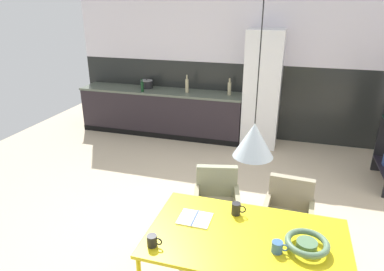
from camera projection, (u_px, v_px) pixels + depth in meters
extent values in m
plane|color=#C0AE90|center=(192.00, 231.00, 4.01)|extent=(8.67, 8.67, 0.00)
cube|color=black|center=(240.00, 100.00, 6.67)|extent=(6.56, 0.12, 1.42)
cube|color=silver|center=(244.00, 24.00, 6.15)|extent=(6.56, 0.12, 1.42)
cube|color=#262025|center=(161.00, 113.00, 6.86)|extent=(3.24, 0.60, 0.85)
cube|color=#565F51|center=(161.00, 91.00, 6.70)|extent=(3.27, 0.63, 0.04)
cube|color=black|center=(156.00, 136.00, 6.73)|extent=(3.24, 0.01, 0.10)
cube|color=silver|center=(262.00, 90.00, 6.11)|extent=(0.63, 0.60, 2.08)
cube|color=yellow|center=(247.00, 238.00, 2.75)|extent=(1.59, 0.95, 0.03)
cylinder|color=yellow|center=(176.00, 228.00, 3.48)|extent=(0.04, 0.04, 0.72)
cylinder|color=yellow|center=(336.00, 258.00, 3.07)|extent=(0.04, 0.04, 0.72)
cube|color=gray|center=(287.00, 220.00, 3.51)|extent=(0.51, 0.49, 0.06)
cube|color=gray|center=(291.00, 192.00, 3.61)|extent=(0.46, 0.11, 0.36)
cube|color=gray|center=(311.00, 216.00, 3.41)|extent=(0.08, 0.42, 0.14)
cube|color=gray|center=(266.00, 207.00, 3.55)|extent=(0.08, 0.42, 0.14)
cylinder|color=black|center=(303.00, 254.00, 3.37)|extent=(0.02, 0.02, 0.39)
cylinder|color=black|center=(263.00, 244.00, 3.50)|extent=(0.02, 0.02, 0.39)
cylinder|color=black|center=(306.00, 231.00, 3.70)|extent=(0.02, 0.02, 0.39)
cylinder|color=black|center=(268.00, 223.00, 3.83)|extent=(0.02, 0.02, 0.39)
cylinder|color=black|center=(303.00, 256.00, 3.60)|extent=(0.04, 0.41, 0.02)
cylinder|color=black|center=(264.00, 248.00, 3.73)|extent=(0.04, 0.41, 0.02)
cube|color=gray|center=(216.00, 207.00, 3.74)|extent=(0.57, 0.56, 0.06)
cube|color=gray|center=(217.00, 181.00, 3.85)|extent=(0.46, 0.18, 0.36)
cube|color=gray|center=(237.00, 199.00, 3.70)|extent=(0.14, 0.41, 0.14)
cube|color=gray|center=(196.00, 198.00, 3.72)|extent=(0.14, 0.41, 0.14)
cylinder|color=black|center=(235.00, 235.00, 3.64)|extent=(0.02, 0.02, 0.39)
cylinder|color=black|center=(197.00, 234.00, 3.66)|extent=(0.02, 0.02, 0.39)
cylinder|color=black|center=(233.00, 214.00, 3.99)|extent=(0.02, 0.02, 0.39)
cylinder|color=black|center=(199.00, 213.00, 4.01)|extent=(0.02, 0.02, 0.39)
cylinder|color=black|center=(233.00, 238.00, 3.88)|extent=(0.11, 0.41, 0.02)
cylinder|color=black|center=(198.00, 237.00, 3.90)|extent=(0.11, 0.41, 0.02)
cylinder|color=#4C704C|center=(307.00, 246.00, 2.59)|extent=(0.16, 0.16, 0.07)
torus|color=#517153|center=(307.00, 243.00, 2.58)|extent=(0.33, 0.33, 0.05)
cube|color=white|center=(187.00, 217.00, 2.98)|extent=(0.14, 0.23, 0.01)
cube|color=white|center=(203.00, 220.00, 2.94)|extent=(0.14, 0.23, 0.01)
cube|color=#334C8C|center=(195.00, 218.00, 2.96)|extent=(0.01, 0.24, 0.00)
cylinder|color=#335B93|center=(277.00, 247.00, 2.56)|extent=(0.08, 0.08, 0.09)
torus|color=#335B93|center=(285.00, 248.00, 2.55)|extent=(0.06, 0.01, 0.06)
cylinder|color=black|center=(152.00, 241.00, 2.62)|extent=(0.08, 0.08, 0.09)
torus|color=black|center=(158.00, 241.00, 2.61)|extent=(0.06, 0.01, 0.06)
cylinder|color=black|center=(236.00, 209.00, 3.01)|extent=(0.08, 0.08, 0.11)
torus|color=black|center=(242.00, 209.00, 3.00)|extent=(0.07, 0.01, 0.07)
cylinder|color=black|center=(147.00, 84.00, 6.85)|extent=(0.23, 0.23, 0.15)
cylinder|color=gray|center=(147.00, 80.00, 6.82)|extent=(0.24, 0.24, 0.01)
sphere|color=black|center=(147.00, 80.00, 6.81)|extent=(0.02, 0.02, 0.02)
cylinder|color=tan|center=(187.00, 86.00, 6.48)|extent=(0.06, 0.06, 0.25)
cylinder|color=tan|center=(187.00, 77.00, 6.42)|extent=(0.03, 0.03, 0.09)
cylinder|color=#0F3319|center=(142.00, 87.00, 6.56)|extent=(0.06, 0.06, 0.19)
cylinder|color=#0F3319|center=(142.00, 80.00, 6.52)|extent=(0.02, 0.02, 0.06)
cylinder|color=tan|center=(229.00, 89.00, 6.32)|extent=(0.07, 0.07, 0.23)
cylinder|color=tan|center=(230.00, 81.00, 6.26)|extent=(0.03, 0.03, 0.08)
cylinder|color=black|center=(261.00, 44.00, 2.19)|extent=(0.01, 0.01, 1.08)
cone|color=silver|center=(254.00, 140.00, 2.44)|extent=(0.29, 0.29, 0.25)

